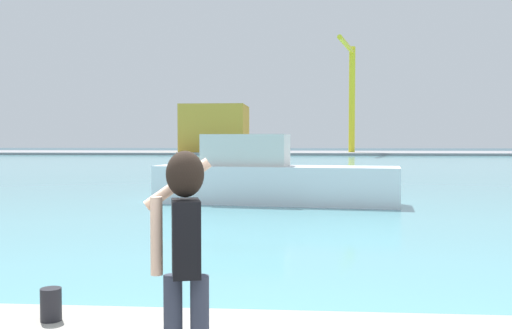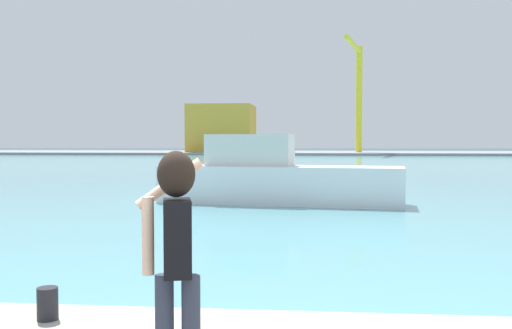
{
  "view_description": "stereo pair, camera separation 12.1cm",
  "coord_description": "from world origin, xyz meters",
  "px_view_note": "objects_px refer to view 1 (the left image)",
  "views": [
    {
      "loc": [
        0.54,
        -4.04,
        2.33
      ],
      "look_at": [
        -0.17,
        4.95,
        1.94
      ],
      "focal_mm": 40.14,
      "sensor_mm": 36.0,
      "label": 1
    },
    {
      "loc": [
        0.66,
        -4.03,
        2.33
      ],
      "look_at": [
        -0.17,
        4.95,
        1.94
      ],
      "focal_mm": 40.14,
      "sensor_mm": 36.0,
      "label": 2
    }
  ],
  "objects_px": {
    "harbor_bollard": "(51,304)",
    "port_crane": "(350,85)",
    "person_photographer": "(184,242)",
    "warehouse_left": "(215,129)",
    "boat_moored": "(270,179)"
  },
  "relations": [
    {
      "from": "harbor_bollard",
      "to": "port_crane",
      "type": "height_order",
      "value": "port_crane"
    },
    {
      "from": "person_photographer",
      "to": "warehouse_left",
      "type": "xyz_separation_m",
      "value": [
        -13.54,
        91.13,
        2.67
      ]
    },
    {
      "from": "harbor_bollard",
      "to": "warehouse_left",
      "type": "xyz_separation_m",
      "value": [
        -11.89,
        89.75,
        3.58
      ]
    },
    {
      "from": "person_photographer",
      "to": "port_crane",
      "type": "bearing_deg",
      "value": -19.97
    },
    {
      "from": "boat_moored",
      "to": "harbor_bollard",
      "type": "bearing_deg",
      "value": -87.34
    },
    {
      "from": "harbor_bollard",
      "to": "boat_moored",
      "type": "height_order",
      "value": "boat_moored"
    },
    {
      "from": "boat_moored",
      "to": "port_crane",
      "type": "height_order",
      "value": "port_crane"
    },
    {
      "from": "boat_moored",
      "to": "person_photographer",
      "type": "bearing_deg",
      "value": -81.21
    },
    {
      "from": "harbor_bollard",
      "to": "warehouse_left",
      "type": "height_order",
      "value": "warehouse_left"
    },
    {
      "from": "person_photographer",
      "to": "harbor_bollard",
      "type": "relative_size",
      "value": 5.29
    },
    {
      "from": "port_crane",
      "to": "person_photographer",
      "type": "bearing_deg",
      "value": -95.61
    },
    {
      "from": "port_crane",
      "to": "warehouse_left",
      "type": "bearing_deg",
      "value": 169.87
    },
    {
      "from": "harbor_bollard",
      "to": "warehouse_left",
      "type": "relative_size",
      "value": 0.03
    },
    {
      "from": "warehouse_left",
      "to": "person_photographer",
      "type": "bearing_deg",
      "value": -81.55
    },
    {
      "from": "harbor_bollard",
      "to": "boat_moored",
      "type": "xyz_separation_m",
      "value": [
        1.38,
        15.17,
        0.26
      ]
    }
  ]
}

